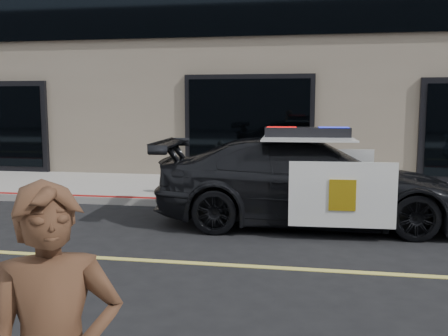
# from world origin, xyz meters

# --- Properties ---
(ground) EXTENTS (120.00, 120.00, 0.00)m
(ground) POSITION_xyz_m (0.00, 0.00, 0.00)
(ground) COLOR black
(ground) RESTS_ON ground
(sidewalk_n) EXTENTS (60.00, 3.50, 0.15)m
(sidewalk_n) POSITION_xyz_m (0.00, 5.25, 0.07)
(sidewalk_n) COLOR gray
(sidewalk_n) RESTS_ON ground
(police_car) EXTENTS (2.65, 5.40, 1.71)m
(police_car) POSITION_xyz_m (0.59, 2.48, 0.77)
(police_car) COLOR black
(police_car) RESTS_ON ground
(fire_hydrant) EXTENTS (0.36, 0.50, 0.80)m
(fire_hydrant) POSITION_xyz_m (-2.24, 4.16, 0.52)
(fire_hydrant) COLOR white
(fire_hydrant) RESTS_ON sidewalk_n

